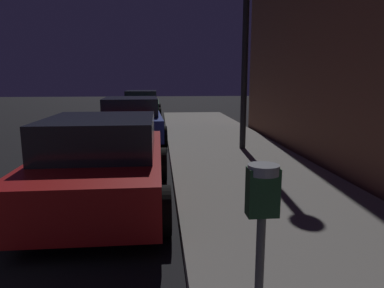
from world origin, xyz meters
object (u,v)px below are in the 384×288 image
at_px(car_blue, 131,120).
at_px(car_green, 142,105).
at_px(parking_meter, 262,217).
at_px(car_red, 103,162).
at_px(street_lamp, 246,7).

distance_m(car_blue, car_green, 6.88).
height_order(parking_meter, car_green, parking_meter).
relative_size(car_red, street_lamp, 0.73).
xyz_separation_m(parking_meter, car_blue, (-1.52, 9.27, -0.46)).
relative_size(parking_meter, car_blue, 0.33).
relative_size(parking_meter, street_lamp, 0.24).
distance_m(parking_meter, car_red, 3.86).
bearing_deg(car_blue, street_lamp, -34.43).
relative_size(parking_meter, car_green, 0.31).
height_order(car_green, street_lamp, street_lamp).
xyz_separation_m(car_red, street_lamp, (3.15, 3.59, 3.11)).
bearing_deg(car_red, car_blue, 89.99).
bearing_deg(car_red, parking_meter, -66.62).
distance_m(car_blue, street_lamp, 4.92).
xyz_separation_m(parking_meter, street_lamp, (1.63, 7.11, 2.64)).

